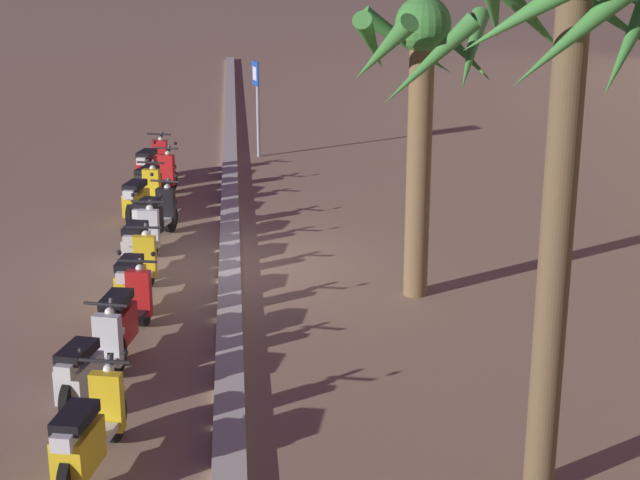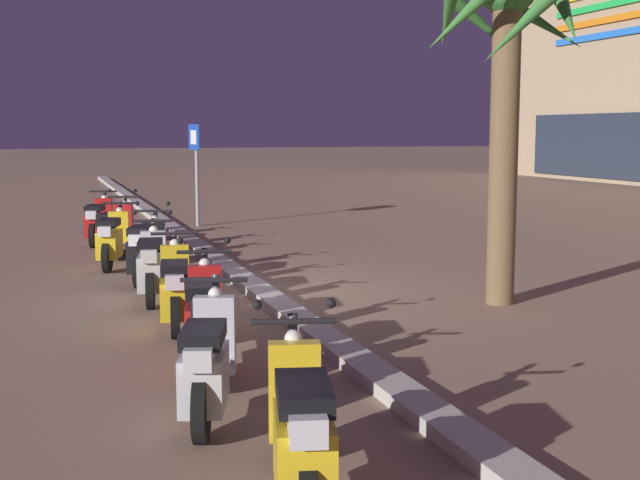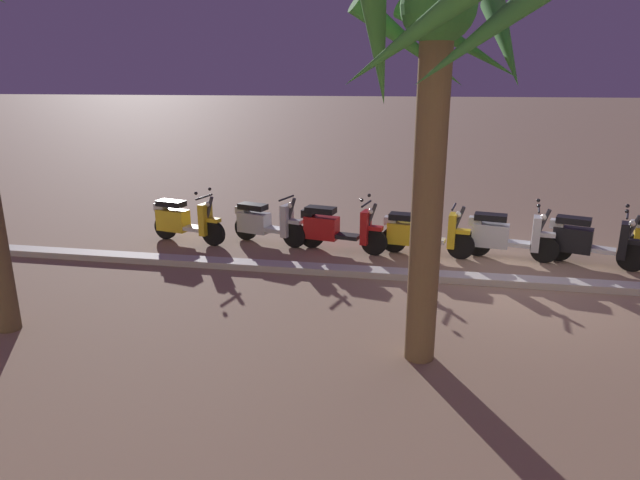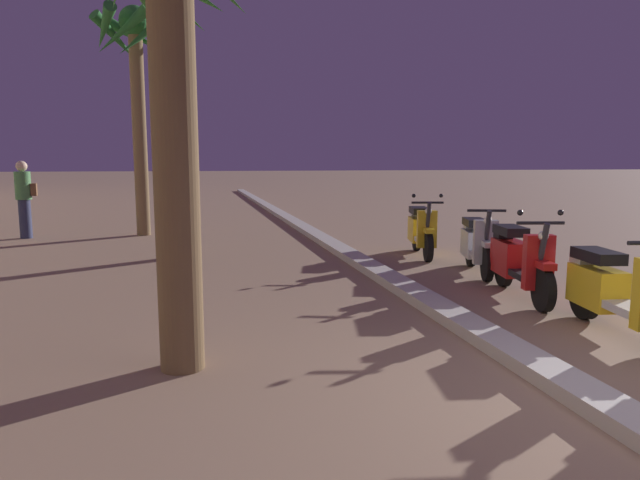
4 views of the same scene
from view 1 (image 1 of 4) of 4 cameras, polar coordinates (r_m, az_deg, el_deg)
ground_plane at (r=16.49m, az=-5.88°, el=-1.55°), size 200.00×200.00×0.00m
curb_strip at (r=16.47m, az=-5.30°, el=-1.33°), size 60.00×0.36×0.12m
scooter_red_last_in_row at (r=22.25m, az=-9.81°, el=4.38°), size 1.74×0.74×1.04m
scooter_red_far_back at (r=20.64m, az=-9.66°, el=3.40°), size 1.78×0.87×1.17m
scooter_yellow_tail_end at (r=19.31m, az=-10.41°, el=2.44°), size 1.79×0.75×1.04m
scooter_black_gap_after_mid at (r=17.76m, az=-9.70°, el=1.24°), size 1.69×0.81×1.17m
scooter_silver_second_in_line at (r=16.36m, az=-10.44°, el=-0.20°), size 1.74×0.64×1.17m
scooter_yellow_mid_rear at (r=14.85m, az=-10.73°, el=-2.09°), size 1.82×0.63×1.04m
scooter_red_mid_front at (r=13.26m, az=-11.32°, el=-4.37°), size 1.84×0.69×1.17m
scooter_silver_lead_nearest at (r=11.88m, az=-13.34°, el=-7.22°), size 1.69×0.76×1.04m
scooter_yellow_mid_centre at (r=10.31m, az=-13.42°, el=-11.04°), size 1.73×0.70×1.17m
crossing_sign at (r=24.63m, az=-3.70°, el=8.32°), size 0.59×0.18×2.40m
palm_tree_mid_walkway at (r=8.95m, az=14.27°, el=9.56°), size 2.20×2.19×5.40m
palm_tree_by_mall_entrance at (r=14.41m, az=5.89°, el=9.42°), size 2.18×2.24×4.51m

